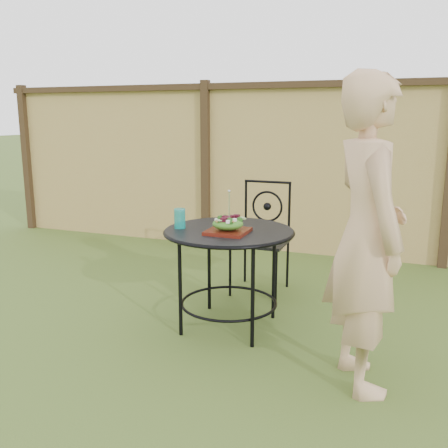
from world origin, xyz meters
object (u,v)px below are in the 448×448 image
Objects in this scene: diner at (367,235)px; salad_plate at (228,231)px; patio_chair at (262,234)px; patio_table at (229,249)px.

diner is 1.02m from salad_plate.
salad_plate is (0.04, -0.95, 0.23)m from patio_chair.
patio_chair reaches higher than patio_table.
salad_plate is at bearing 43.14° from diner.
salad_plate is at bearing -74.12° from patio_table.
patio_table is at bearing -89.52° from patio_chair.
patio_chair is at bearing 10.80° from diner.
diner reaches higher than patio_table.
salad_plate reaches higher than patio_table.
patio_table is 1.11m from diner.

